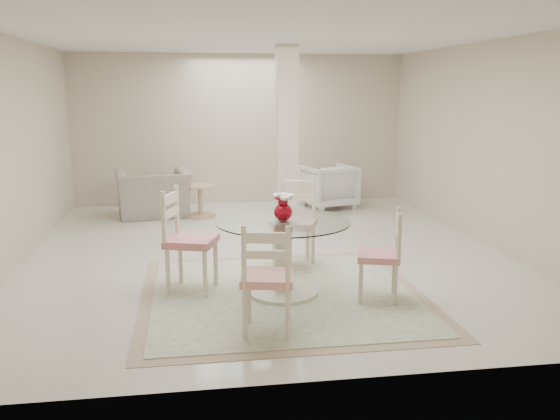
{
  "coord_description": "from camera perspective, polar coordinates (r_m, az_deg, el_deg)",
  "views": [
    {
      "loc": [
        -0.93,
        -7.35,
        2.06
      ],
      "look_at": [
        -0.03,
        -1.46,
        0.85
      ],
      "focal_mm": 38.0,
      "sensor_mm": 36.0,
      "label": 1
    }
  ],
  "objects": [
    {
      "name": "recliner_taupe",
      "position": [
        10.01,
        -12.1,
        1.57
      ],
      "size": [
        1.3,
        1.18,
        0.76
      ],
      "primitive_type": "imported",
      "rotation": [
        0.0,
        0.0,
        3.29
      ],
      "color": "gray",
      "rests_on": "ground"
    },
    {
      "name": "dining_chair_south",
      "position": [
        4.97,
        -1.26,
        -5.9
      ],
      "size": [
        0.51,
        0.51,
        1.09
      ],
      "rotation": [
        0.0,
        0.0,
        2.95
      ],
      "color": "beige",
      "rests_on": "ground"
    },
    {
      "name": "red_vase",
      "position": [
        5.86,
        0.33,
        0.34
      ],
      "size": [
        0.22,
        0.2,
        0.28
      ],
      "color": "#AC0519",
      "rests_on": "dining_table"
    },
    {
      "name": "column",
      "position": [
        8.79,
        0.67,
        6.86
      ],
      "size": [
        0.3,
        0.3,
        2.7
      ],
      "primitive_type": "cube",
      "color": "beige",
      "rests_on": "ground"
    },
    {
      "name": "armchair_white",
      "position": [
        10.54,
        4.71,
        2.29
      ],
      "size": [
        1.0,
        1.01,
        0.76
      ],
      "primitive_type": "imported",
      "rotation": [
        0.0,
        0.0,
        3.39
      ],
      "color": "silver",
      "rests_on": "ground"
    },
    {
      "name": "ground",
      "position": [
        7.69,
        -1.46,
        -4.06
      ],
      "size": [
        7.0,
        7.0,
        0.0
      ],
      "primitive_type": "plane",
      "color": "silver",
      "rests_on": "ground"
    },
    {
      "name": "area_rug",
      "position": [
        6.11,
        0.29,
        -8.14
      ],
      "size": [
        2.86,
        2.86,
        0.02
      ],
      "color": "tan",
      "rests_on": "ground"
    },
    {
      "name": "dining_chair_east",
      "position": [
        5.91,
        10.12,
        -3.69
      ],
      "size": [
        0.5,
        0.5,
        1.01
      ],
      "rotation": [
        0.0,
        0.0,
        -1.87
      ],
      "color": "beige",
      "rests_on": "ground"
    },
    {
      "name": "room_shell",
      "position": [
        7.41,
        -1.53,
        9.9
      ],
      "size": [
        6.02,
        7.02,
        2.71
      ],
      "color": "beige",
      "rests_on": "ground"
    },
    {
      "name": "dining_table",
      "position": [
        5.99,
        0.29,
        -4.63
      ],
      "size": [
        1.35,
        1.35,
        0.78
      ],
      "rotation": [
        0.0,
        0.0,
        -0.3
      ],
      "color": "beige",
      "rests_on": "ground"
    },
    {
      "name": "side_table",
      "position": [
        9.84,
        -7.68,
        0.75
      ],
      "size": [
        0.51,
        0.51,
        0.53
      ],
      "color": "tan",
      "rests_on": "ground"
    },
    {
      "name": "dining_chair_north",
      "position": [
        6.92,
        1.52,
        -0.51
      ],
      "size": [
        0.61,
        0.61,
        1.18
      ],
      "rotation": [
        0.0,
        0.0,
        -0.37
      ],
      "color": "#F0E1C5",
      "rests_on": "ground"
    },
    {
      "name": "dining_chair_west",
      "position": [
        6.16,
        -9.22,
        -2.12
      ],
      "size": [
        0.6,
        0.6,
        1.19
      ],
      "rotation": [
        0.0,
        0.0,
        1.25
      ],
      "color": "#F4E9C9",
      "rests_on": "ground"
    }
  ]
}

